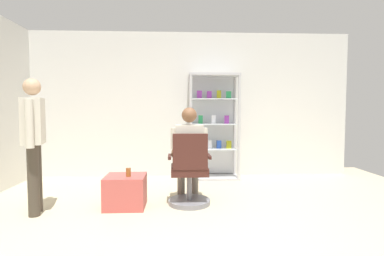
{
  "coord_description": "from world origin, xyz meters",
  "views": [
    {
      "loc": [
        -0.26,
        -2.71,
        1.26
      ],
      "look_at": [
        -0.05,
        1.53,
        1.0
      ],
      "focal_mm": 28.07,
      "sensor_mm": 36.0,
      "label": 1
    }
  ],
  "objects": [
    {
      "name": "ground_plane",
      "position": [
        0.0,
        0.0,
        0.0
      ],
      "size": [
        7.2,
        7.2,
        0.0
      ],
      "primitive_type": "plane",
      "color": "#C6B793"
    },
    {
      "name": "back_wall",
      "position": [
        0.0,
        3.0,
        1.35
      ],
      "size": [
        6.0,
        0.1,
        2.7
      ],
      "primitive_type": "cube",
      "color": "silver",
      "rests_on": "ground"
    },
    {
      "name": "display_cabinet_main",
      "position": [
        0.4,
        2.76,
        0.96
      ],
      "size": [
        0.9,
        0.45,
        1.9
      ],
      "color": "#B7B7BC",
      "rests_on": "ground"
    },
    {
      "name": "office_chair",
      "position": [
        -0.1,
        1.17,
        0.39
      ],
      "size": [
        0.56,
        0.56,
        0.96
      ],
      "color": "slate",
      "rests_on": "ground"
    },
    {
      "name": "seated_shopkeeper",
      "position": [
        -0.1,
        1.34,
        0.71
      ],
      "size": [
        0.49,
        0.57,
        1.29
      ],
      "color": "slate",
      "rests_on": "ground"
    },
    {
      "name": "storage_crate",
      "position": [
        -0.93,
        1.14,
        0.21
      ],
      "size": [
        0.51,
        0.47,
        0.41
      ],
      "primitive_type": "cube",
      "color": "#B24C47",
      "rests_on": "ground"
    },
    {
      "name": "tea_glass",
      "position": [
        -0.88,
        1.09,
        0.47
      ],
      "size": [
        0.06,
        0.06,
        0.11
      ],
      "primitive_type": "cylinder",
      "color": "brown",
      "rests_on": "storage_crate"
    },
    {
      "name": "standing_customer",
      "position": [
        -1.98,
        0.95,
        0.93
      ],
      "size": [
        0.31,
        0.51,
        1.63
      ],
      "color": "#3F382D",
      "rests_on": "ground"
    }
  ]
}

